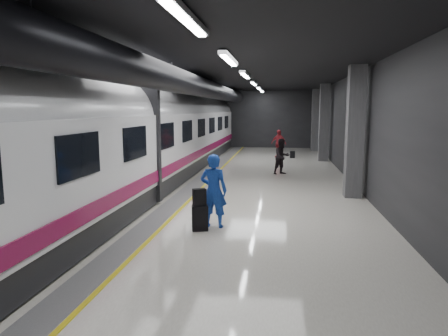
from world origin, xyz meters
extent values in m
plane|color=silver|center=(0.00, 0.00, 0.00)|extent=(40.00, 40.00, 0.00)
cube|color=black|center=(0.00, 0.00, 4.50)|extent=(10.00, 40.00, 0.02)
cube|color=#28282B|center=(0.00, 20.00, 2.25)|extent=(10.00, 0.02, 4.50)
cube|color=#28282B|center=(-5.00, 0.00, 2.25)|extent=(0.02, 40.00, 4.50)
cube|color=#28282B|center=(5.00, 0.00, 2.25)|extent=(0.02, 40.00, 4.50)
cube|color=slate|center=(-1.35, 0.00, 0.01)|extent=(0.65, 39.80, 0.01)
cube|color=yellow|center=(-0.95, 0.00, 0.01)|extent=(0.10, 39.80, 0.01)
cylinder|color=black|center=(-1.30, 0.00, 3.95)|extent=(0.80, 38.00, 0.80)
cube|color=silver|center=(0.60, -6.00, 4.40)|extent=(0.22, 2.60, 0.10)
cube|color=silver|center=(0.60, -1.00, 4.40)|extent=(0.22, 2.60, 0.10)
cube|color=silver|center=(0.60, 4.00, 4.40)|extent=(0.22, 2.60, 0.10)
cube|color=silver|center=(0.60, 9.00, 4.40)|extent=(0.22, 2.60, 0.10)
cube|color=silver|center=(0.60, 14.00, 4.40)|extent=(0.22, 2.60, 0.10)
cube|color=silver|center=(0.60, 18.00, 4.40)|extent=(0.22, 2.60, 0.10)
cube|color=#515154|center=(4.55, 2.00, 2.25)|extent=(0.55, 0.55, 4.50)
cube|color=#515154|center=(4.55, 12.00, 2.25)|extent=(0.55, 0.55, 4.50)
cube|color=#515154|center=(4.55, 18.00, 2.25)|extent=(0.55, 0.55, 4.50)
cube|color=black|center=(-3.25, 0.00, 0.35)|extent=(2.80, 38.00, 0.60)
cube|color=white|center=(-3.25, 0.00, 1.75)|extent=(2.90, 38.00, 2.20)
cylinder|color=white|center=(-3.25, 0.00, 2.70)|extent=(2.80, 38.00, 2.80)
cube|color=maroon|center=(-1.78, 0.00, 0.95)|extent=(0.04, 38.00, 0.35)
cube|color=black|center=(-3.25, 0.00, 2.00)|extent=(3.05, 0.25, 3.80)
cube|color=black|center=(-1.78, -5.00, 2.15)|extent=(0.05, 1.60, 0.85)
cube|color=black|center=(-1.78, -2.00, 2.15)|extent=(0.05, 1.60, 0.85)
cube|color=black|center=(-1.78, 1.00, 2.15)|extent=(0.05, 1.60, 0.85)
cube|color=black|center=(-1.78, 4.00, 2.15)|extent=(0.05, 1.60, 0.85)
cube|color=black|center=(-1.78, 7.00, 2.15)|extent=(0.05, 1.60, 0.85)
cube|color=black|center=(-1.78, 10.00, 2.15)|extent=(0.05, 1.60, 0.85)
cube|color=black|center=(-1.78, 13.00, 2.15)|extent=(0.05, 1.60, 0.85)
cube|color=black|center=(-1.78, 16.00, 2.15)|extent=(0.05, 1.60, 0.85)
imported|color=#1845B6|center=(0.36, -2.23, 0.96)|extent=(0.73, 0.51, 1.91)
cube|color=black|center=(0.07, -2.59, 0.32)|extent=(0.45, 0.35, 0.64)
cube|color=black|center=(0.06, -2.60, 0.86)|extent=(0.37, 0.30, 0.43)
imported|color=black|center=(2.13, 6.61, 0.84)|extent=(1.03, 0.99, 1.68)
imported|color=maroon|center=(1.93, 13.38, 0.88)|extent=(1.12, 0.85, 1.76)
cube|color=black|center=(2.80, 13.12, 0.22)|extent=(0.31, 0.22, 0.44)
camera|label=1|loc=(2.04, -12.15, 3.03)|focal=32.00mm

